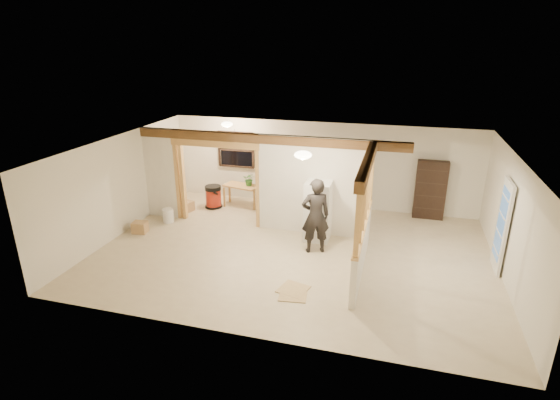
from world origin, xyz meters
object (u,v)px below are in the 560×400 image
(shop_vac, at_px, (213,196))
(work_table, at_px, (242,195))
(refrigerator, at_px, (318,211))
(woman, at_px, (315,216))
(bookshelf, at_px, (430,190))

(shop_vac, bearing_deg, work_table, 24.48)
(refrigerator, distance_m, work_table, 3.16)
(refrigerator, bearing_deg, work_table, 147.12)
(refrigerator, relative_size, woman, 0.83)
(work_table, bearing_deg, shop_vac, -143.52)
(work_table, bearing_deg, refrigerator, -20.88)
(woman, height_order, work_table, woman)
(refrigerator, distance_m, shop_vac, 3.67)
(shop_vac, distance_m, bookshelf, 6.17)
(bookshelf, bearing_deg, shop_vac, -172.06)
(work_table, xyz_separation_m, bookshelf, (5.33, 0.50, 0.50))
(woman, bearing_deg, refrigerator, -105.78)
(refrigerator, relative_size, bookshelf, 0.91)
(shop_vac, bearing_deg, woman, -30.50)
(shop_vac, height_order, bookshelf, bookshelf)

